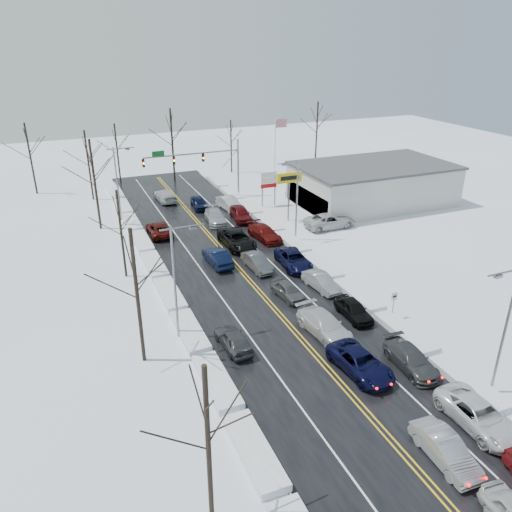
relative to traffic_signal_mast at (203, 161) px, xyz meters
name	(u,v)px	position (x,y,z in m)	size (l,w,h in m)	color
ground	(261,293)	(-3.45, -27.99, -5.48)	(160.00, 160.00, 0.00)	white
road_surface	(252,283)	(-3.45, -25.99, -5.47)	(14.00, 84.00, 0.01)	black
snow_bank_left	(171,299)	(-11.05, -25.99, -5.48)	(1.70, 72.00, 0.50)	white
snow_bank_right	(324,270)	(4.15, -25.99, -5.48)	(1.70, 72.00, 0.50)	white
traffic_signal_mast	(203,161)	(0.00, 0.00, 0.00)	(13.28, 0.39, 8.00)	slate
tires_plus_sign	(289,181)	(7.05, -12.00, -0.49)	(3.20, 0.34, 6.00)	slate
used_vehicles_sign	(269,182)	(7.05, -5.99, -2.16)	(2.20, 0.22, 4.65)	slate
speed_limit_sign	(394,300)	(4.75, -35.99, -3.84)	(0.55, 0.09, 2.35)	slate
flagpole	(276,147)	(11.72, 2.01, 0.45)	(1.87, 1.20, 10.00)	silver
dealership_building	(373,184)	(20.53, -9.99, -2.82)	(20.40, 12.40, 5.30)	beige
streetlight_se	(505,322)	(4.85, -45.99, -0.17)	(3.20, 0.25, 9.00)	slate
streetlight_ne	(295,194)	(4.85, -17.99, -0.17)	(3.20, 0.25, 9.00)	slate
streetlight_sw	(177,274)	(-11.74, -31.99, -0.17)	(3.20, 0.25, 9.00)	slate
streetlight_nw	(118,178)	(-11.74, -3.99, -0.17)	(3.20, 0.25, 9.00)	slate
tree_left_a	(207,418)	(-14.45, -47.99, 0.81)	(3.60, 3.60, 9.00)	#2D231C
tree_left_b	(135,271)	(-14.95, -33.99, 1.51)	(4.00, 4.00, 10.00)	#2D231C
tree_left_c	(119,217)	(-13.95, -19.99, 0.46)	(3.40, 3.40, 8.50)	#2D231C
tree_left_d	(93,167)	(-14.65, -5.99, 1.86)	(4.20, 4.20, 10.50)	#2D231C
tree_left_e	(87,152)	(-14.25, 6.01, 1.16)	(3.80, 3.80, 9.50)	#2D231C
tree_far_a	(28,145)	(-21.45, 12.01, 1.51)	(4.00, 4.00, 10.00)	#2D231C
tree_far_b	(116,142)	(-9.45, 13.01, 0.81)	(3.60, 3.60, 9.00)	#2D231C
tree_far_c	(171,131)	(-1.45, 11.01, 2.21)	(4.40, 4.40, 11.00)	#2D231C
tree_far_d	(231,136)	(8.55, 12.51, 0.46)	(3.40, 3.40, 8.50)	#2D231C
tree_far_e	(317,121)	(24.55, 13.01, 1.86)	(4.20, 4.20, 10.50)	#2D231C
queued_car_1	(443,460)	(-1.70, -49.29, -5.48)	(1.57, 4.50, 1.48)	#97989E
queued_car_2	(359,372)	(-1.61, -40.98, -5.48)	(2.47, 5.36, 1.49)	black
queued_car_3	(324,334)	(-1.52, -35.94, -5.48)	(2.25, 5.54, 1.61)	silver
queued_car_4	(288,297)	(-1.57, -29.65, -5.48)	(1.59, 3.96, 1.35)	#474A4C
queued_car_5	(257,269)	(-1.83, -23.34, -5.48)	(1.57, 4.49, 1.48)	#434649
queued_car_6	(237,246)	(-1.67, -17.25, -5.48)	(2.77, 6.02, 1.67)	black
queued_car_7	(215,223)	(-1.50, -9.31, -5.48)	(2.15, 5.30, 1.54)	#9FA1A7
queued_car_8	(199,208)	(-1.75, -3.35, -5.48)	(1.76, 4.38, 1.49)	black
queued_car_10	(476,425)	(1.96, -47.94, -5.48)	(2.52, 5.46, 1.52)	silver
queued_car_11	(410,368)	(1.87, -41.94, -5.48)	(2.00, 4.91, 1.42)	#383B3D
queued_car_12	(353,317)	(1.91, -34.67, -5.48)	(1.71, 4.26, 1.45)	black
queued_car_13	(321,289)	(1.91, -29.32, -5.48)	(1.49, 4.28, 1.41)	gray
queued_car_14	(293,266)	(1.73, -24.16, -5.48)	(2.51, 5.44, 1.51)	black
queued_car_15	(264,239)	(1.90, -16.48, -5.48)	(2.13, 5.23, 1.52)	#550D0B
queued_car_16	(241,220)	(1.68, -9.68, -5.48)	(2.01, 5.00, 1.71)	#4A090D
queued_car_17	(230,209)	(1.78, -5.32, -5.48)	(1.72, 4.95, 1.63)	silver
oncoming_car_0	(218,264)	(-5.06, -20.82, -5.48)	(1.70, 4.88, 1.61)	black
oncoming_car_1	(159,235)	(-8.71, -10.73, -5.48)	(2.37, 5.13, 1.43)	#490D09
oncoming_car_2	(165,201)	(-5.17, 1.48, -5.48)	(2.22, 5.46, 1.58)	silver
oncoming_car_3	(234,348)	(-8.59, -35.01, -5.48)	(1.72, 4.27, 1.45)	#3A3C3E
parked_car_0	(329,227)	(10.50, -16.10, -5.48)	(2.86, 6.20, 1.72)	silver
parked_car_1	(333,214)	(13.43, -11.92, -5.48)	(2.22, 5.46, 1.59)	black
parked_car_2	(294,199)	(11.53, -4.68, -5.48)	(1.61, 4.00, 1.36)	silver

